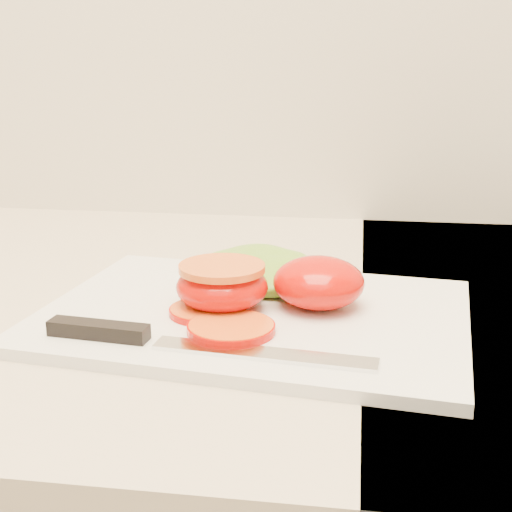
# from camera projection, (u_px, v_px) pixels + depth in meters

# --- Properties ---
(cutting_board) EXTENTS (0.38, 0.30, 0.01)m
(cutting_board) POSITION_uv_depth(u_px,v_px,m) (254.00, 315.00, 0.61)
(cutting_board) COLOR silver
(cutting_board) RESTS_ON counter
(tomato_half_dome) EXTENTS (0.08, 0.08, 0.04)m
(tomato_half_dome) POSITION_uv_depth(u_px,v_px,m) (319.00, 282.00, 0.61)
(tomato_half_dome) COLOR red
(tomato_half_dome) RESTS_ON cutting_board
(tomato_half_cut) EXTENTS (0.08, 0.08, 0.04)m
(tomato_half_cut) POSITION_uv_depth(u_px,v_px,m) (222.00, 285.00, 0.60)
(tomato_half_cut) COLOR red
(tomato_half_cut) RESTS_ON cutting_board
(tomato_slice_0) EXTENTS (0.07, 0.07, 0.01)m
(tomato_slice_0) POSITION_uv_depth(u_px,v_px,m) (231.00, 328.00, 0.56)
(tomato_slice_0) COLOR orange
(tomato_slice_0) RESTS_ON cutting_board
(tomato_slice_1) EXTENTS (0.06, 0.06, 0.01)m
(tomato_slice_1) POSITION_uv_depth(u_px,v_px,m) (206.00, 311.00, 0.60)
(tomato_slice_1) COLOR orange
(tomato_slice_1) RESTS_ON cutting_board
(lettuce_leaf_0) EXTENTS (0.16, 0.15, 0.03)m
(lettuce_leaf_0) POSITION_uv_depth(u_px,v_px,m) (260.00, 270.00, 0.68)
(lettuce_leaf_0) COLOR #6EB22F
(lettuce_leaf_0) RESTS_ON cutting_board
(knife) EXTENTS (0.25, 0.05, 0.01)m
(knife) POSITION_uv_depth(u_px,v_px,m) (161.00, 339.00, 0.54)
(knife) COLOR silver
(knife) RESTS_ON cutting_board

